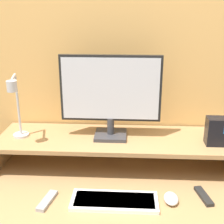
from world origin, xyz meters
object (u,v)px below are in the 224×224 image
Objects in this scene: monitor at (111,93)px; remote_secondary at (204,196)px; keyboard at (114,201)px; remote_control at (47,201)px; mouse at (171,198)px; desk_lamp at (16,105)px; router_dock at (216,131)px.

remote_secondary is (0.43, -0.29, -0.38)m from monitor.
keyboard is 0.29m from remote_control.
mouse is (0.24, 0.02, 0.01)m from keyboard.
monitor is at bearing 96.12° from keyboard.
monitor is 0.52m from keyboard.
monitor reaches higher than remote_control.
keyboard is 2.53× the size of remote_control.
desk_lamp is at bearing 161.39° from mouse.
monitor is 0.55m from router_dock.
monitor reaches higher than mouse.
monitor is at bearing 55.10° from remote_control.
router_dock is 0.86m from remote_control.
mouse reaches higher than keyboard.
router_dock is at bearing 21.21° from remote_control.
remote_secondary is at bearing 14.17° from mouse.
keyboard is at bearing 2.32° from remote_control.
remote_control is (-0.53, -0.04, -0.01)m from mouse.
remote_secondary is at bearing -111.55° from router_dock.
keyboard is (-0.48, -0.29, -0.21)m from router_dock.
desk_lamp is 0.65m from keyboard.
monitor is 1.50× the size of desk_lamp.
router_dock is 0.41m from mouse.
monitor is at bearing 145.99° from remote_secondary.
keyboard reaches higher than remote_secondary.
desk_lamp reaches higher than keyboard.
remote_control is at bearing -54.67° from desk_lamp.
router_dock is at bearing 68.45° from remote_secondary.
desk_lamp is 0.84m from mouse.
router_dock reaches higher than keyboard.
remote_control is at bearing -173.90° from remote_secondary.
remote_secondary is (0.88, -0.21, -0.34)m from desk_lamp.
remote_control is (-0.29, -0.01, -0.00)m from keyboard.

